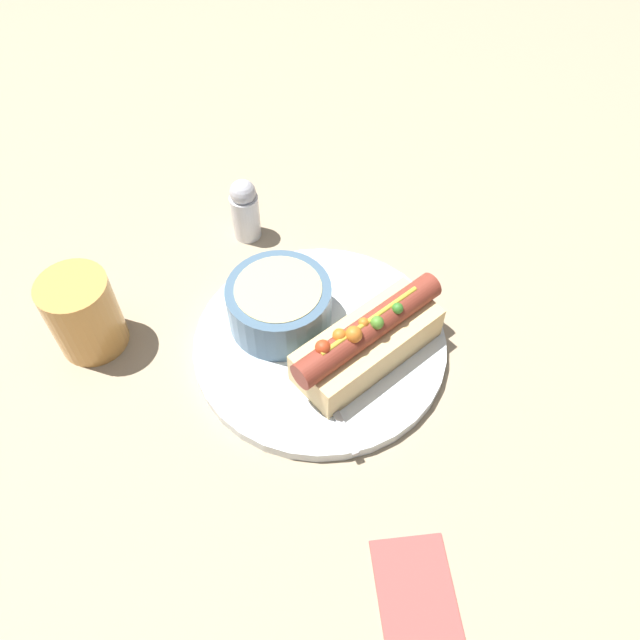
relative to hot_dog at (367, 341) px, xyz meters
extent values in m
plane|color=tan|center=(0.00, 0.05, -0.04)|extent=(4.00, 4.00, 0.00)
cylinder|color=white|center=(0.00, 0.05, -0.03)|extent=(0.27, 0.27, 0.01)
cube|color=#E5C17F|center=(0.00, 0.00, -0.01)|extent=(0.17, 0.12, 0.04)
cylinder|color=brown|center=(0.00, 0.00, 0.02)|extent=(0.17, 0.10, 0.03)
sphere|color=orange|center=(-0.03, 0.02, 0.03)|extent=(0.01, 0.01, 0.01)
sphere|color=orange|center=(0.00, 0.00, 0.03)|extent=(0.01, 0.01, 0.01)
sphere|color=#C63F1E|center=(-0.05, 0.03, 0.03)|extent=(0.02, 0.02, 0.02)
sphere|color=orange|center=(-0.02, 0.01, 0.03)|extent=(0.02, 0.02, 0.02)
sphere|color=#518C2D|center=(0.01, -0.01, 0.03)|extent=(0.01, 0.01, 0.01)
sphere|color=#387A28|center=(0.03, -0.02, 0.03)|extent=(0.01, 0.01, 0.01)
cylinder|color=gold|center=(0.00, 0.00, 0.03)|extent=(0.11, 0.06, 0.01)
cylinder|color=slate|center=(0.01, 0.10, 0.00)|extent=(0.11, 0.11, 0.05)
cylinder|color=#D1C184|center=(0.01, 0.10, 0.02)|extent=(0.09, 0.09, 0.01)
cube|color=#B7B7BC|center=(-0.07, 0.01, -0.03)|extent=(0.07, 0.08, 0.00)
ellipsoid|color=#B7B7BC|center=(-0.02, 0.06, -0.02)|extent=(0.05, 0.05, 0.01)
cylinder|color=#D8994C|center=(-0.09, 0.28, 0.00)|extent=(0.07, 0.07, 0.09)
cube|color=#E04C47|center=(-0.20, -0.13, -0.04)|extent=(0.13, 0.11, 0.01)
cylinder|color=silver|center=(0.12, 0.20, -0.01)|extent=(0.03, 0.03, 0.06)
sphere|color=silver|center=(0.12, 0.20, 0.02)|extent=(0.03, 0.03, 0.03)
camera|label=1|loc=(-0.35, -0.10, 0.50)|focal=35.00mm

